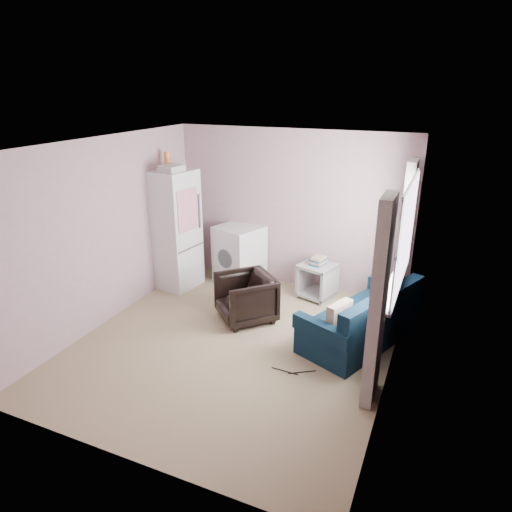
{
  "coord_description": "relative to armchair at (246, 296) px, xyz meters",
  "views": [
    {
      "loc": [
        2.27,
        -4.53,
        3.13
      ],
      "look_at": [
        0.05,
        0.6,
        1.0
      ],
      "focal_mm": 32.0,
      "sensor_mm": 36.0,
      "label": 1
    }
  ],
  "objects": [
    {
      "name": "floor_cables",
      "position": [
        1.03,
        -0.93,
        -0.36
      ],
      "size": [
        0.5,
        0.19,
        0.01
      ],
      "rotation": [
        0.0,
        0.0,
        0.31
      ],
      "color": "black",
      "rests_on": "ground"
    },
    {
      "name": "washing_machine",
      "position": [
        -0.67,
        1.22,
        0.12
      ],
      "size": [
        0.84,
        0.84,
        0.94
      ],
      "rotation": [
        0.0,
        0.0,
        -0.33
      ],
      "color": "silver",
      "rests_on": "ground"
    },
    {
      "name": "room",
      "position": [
        0.15,
        -0.64,
        0.89
      ],
      "size": [
        3.84,
        4.24,
        2.54
      ],
      "color": "#9B8765",
      "rests_on": "ground"
    },
    {
      "name": "sofa",
      "position": [
        1.62,
        0.05,
        -0.08
      ],
      "size": [
        1.39,
        1.9,
        0.77
      ],
      "rotation": [
        0.0,
        0.0,
        -0.4
      ],
      "color": "#0A2131",
      "rests_on": "ground"
    },
    {
      "name": "armchair",
      "position": [
        0.0,
        0.0,
        0.0
      ],
      "size": [
        0.98,
        0.98,
        0.73
      ],
      "primitive_type": "imported",
      "rotation": [
        0.0,
        0.0,
        -0.77
      ],
      "color": "black",
      "rests_on": "ground"
    },
    {
      "name": "fridge",
      "position": [
        -1.54,
        0.64,
        0.6
      ],
      "size": [
        0.75,
        0.73,
        2.16
      ],
      "rotation": [
        0.0,
        0.0,
        -0.14
      ],
      "color": "silver",
      "rests_on": "ground"
    },
    {
      "name": "side_table",
      "position": [
        0.71,
        1.09,
        -0.05
      ],
      "size": [
        0.61,
        0.61,
        0.67
      ],
      "rotation": [
        0.0,
        0.0,
        -0.28
      ],
      "color": "gray",
      "rests_on": "ground"
    },
    {
      "name": "window_dressing",
      "position": [
        1.91,
        0.05,
        0.74
      ],
      "size": [
        0.17,
        2.62,
        2.18
      ],
      "color": "white",
      "rests_on": "ground"
    }
  ]
}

